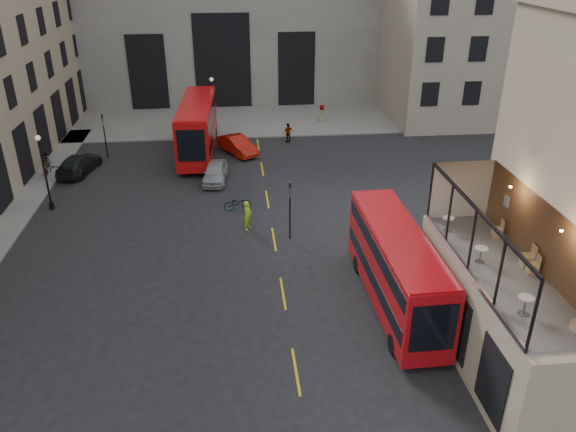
{
  "coord_description": "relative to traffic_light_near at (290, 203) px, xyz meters",
  "views": [
    {
      "loc": [
        -4.27,
        -18.67,
        16.83
      ],
      "look_at": [
        -1.41,
        9.14,
        3.0
      ],
      "focal_mm": 35.0,
      "sensor_mm": 36.0,
      "label": 1
    }
  ],
  "objects": [
    {
      "name": "cafe_table_mid",
      "position": [
        6.84,
        -11.26,
        2.63
      ],
      "size": [
        0.55,
        0.55,
        0.68
      ],
      "color": "silver",
      "rests_on": "cafe_floor"
    },
    {
      "name": "pedestrian_b",
      "position": [
        -5.53,
        19.69,
        -1.5
      ],
      "size": [
        1.38,
        1.2,
        1.85
      ],
      "primitive_type": "imported",
      "rotation": [
        0.0,
        0.0,
        0.53
      ],
      "color": "gray",
      "rests_on": "ground"
    },
    {
      "name": "pedestrian_d",
      "position": [
        5.82,
        24.38,
        -1.53
      ],
      "size": [
        0.68,
        0.94,
        1.8
      ],
      "primitive_type": "imported",
      "rotation": [
        0.0,
        0.0,
        1.7
      ],
      "color": "gray",
      "rests_on": "ground"
    },
    {
      "name": "cafe_table_near",
      "position": [
        6.94,
        -14.93,
        2.65
      ],
      "size": [
        0.57,
        0.57,
        0.72
      ],
      "color": "beige",
      "rests_on": "cafe_floor"
    },
    {
      "name": "cafe_chair_c",
      "position": [
        8.67,
        -11.76,
        2.47
      ],
      "size": [
        0.52,
        0.52,
        0.97
      ],
      "color": "tan",
      "rests_on": "cafe_floor"
    },
    {
      "name": "pedestrian_c",
      "position": [
        1.81,
        18.52,
        -1.53
      ],
      "size": [
        1.13,
        0.86,
        1.79
      ],
      "primitive_type": "imported",
      "rotation": [
        0.0,
        0.0,
        3.61
      ],
      "color": "gray",
      "rests_on": "ground"
    },
    {
      "name": "cafe_table_far",
      "position": [
        6.51,
        -8.35,
        2.62
      ],
      "size": [
        0.54,
        0.54,
        0.67
      ],
      "color": "beige",
      "rests_on": "cafe_floor"
    },
    {
      "name": "traffic_light_far",
      "position": [
        -14.0,
        16.0,
        0.0
      ],
      "size": [
        0.16,
        0.2,
        3.8
      ],
      "color": "black",
      "rests_on": "ground"
    },
    {
      "name": "pedestrian_a",
      "position": [
        -18.0,
        12.8,
        -1.58
      ],
      "size": [
        0.85,
        0.68,
        1.69
      ],
      "primitive_type": "imported",
      "rotation": [
        0.0,
        0.0,
        -0.05
      ],
      "color": "gray",
      "rests_on": "ground"
    },
    {
      "name": "traffic_light_near",
      "position": [
        0.0,
        0.0,
        0.0
      ],
      "size": [
        0.16,
        0.2,
        3.8
      ],
      "color": "black",
      "rests_on": "ground"
    },
    {
      "name": "building_right",
      "position": [
        21.0,
        27.97,
        7.97
      ],
      "size": [
        16.6,
        18.6,
        20.0
      ],
      "color": "gray",
      "rests_on": "ground"
    },
    {
      "name": "bus_far",
      "position": [
        -6.23,
        16.22,
        0.15
      ],
      "size": [
        3.08,
        11.6,
        4.59
      ],
      "color": "red",
      "rests_on": "ground"
    },
    {
      "name": "cafe_chair_b",
      "position": [
        8.64,
        -12.29,
        2.42
      ],
      "size": [
        0.46,
        0.46,
        0.82
      ],
      "color": "tan",
      "rests_on": "cafe_floor"
    },
    {
      "name": "pavement_far",
      "position": [
        -5.0,
        26.0,
        -2.36
      ],
      "size": [
        40.0,
        12.0,
        0.12
      ],
      "primitive_type": "cube",
      "color": "slate",
      "rests_on": "ground"
    },
    {
      "name": "car_b",
      "position": [
        -2.89,
        15.93,
        -1.67
      ],
      "size": [
        3.65,
        4.81,
        1.52
      ],
      "primitive_type": "imported",
      "rotation": [
        0.0,
        0.0,
        0.51
      ],
      "color": "#AF180A",
      "rests_on": "ground"
    },
    {
      "name": "street_lamp_a",
      "position": [
        -16.0,
        6.0,
        -0.03
      ],
      "size": [
        0.36,
        0.36,
        5.33
      ],
      "color": "black",
      "rests_on": "ground"
    },
    {
      "name": "pedestrian_e",
      "position": [
        -18.0,
        11.92,
        -1.65
      ],
      "size": [
        0.43,
        0.6,
        1.55
      ],
      "primitive_type": "imported",
      "rotation": [
        0.0,
        0.0,
        4.61
      ],
      "color": "gray",
      "rests_on": "ground"
    },
    {
      "name": "cafe_chair_d",
      "position": [
        8.54,
        -9.16,
        2.43
      ],
      "size": [
        0.47,
        0.47,
        0.84
      ],
      "color": "tan",
      "rests_on": "cafe_floor"
    },
    {
      "name": "ground",
      "position": [
        1.0,
        -12.0,
        -2.42
      ],
      "size": [
        140.0,
        140.0,
        0.0
      ],
      "primitive_type": "plane",
      "color": "black",
      "rests_on": "ground"
    },
    {
      "name": "bus_near",
      "position": [
        4.5,
        -7.54,
        -0.09
      ],
      "size": [
        2.59,
        10.48,
        4.17
      ],
      "color": "#AD0C11",
      "rests_on": "ground"
    },
    {
      "name": "street_lamp_b",
      "position": [
        -5.0,
        22.0,
        -0.03
      ],
      "size": [
        0.36,
        0.36,
        5.33
      ],
      "color": "black",
      "rests_on": "ground"
    },
    {
      "name": "cyclist",
      "position": [
        -2.56,
        1.56,
        -1.45
      ],
      "size": [
        0.71,
        0.84,
        1.96
      ],
      "primitive_type": "imported",
      "rotation": [
        0.0,
        0.0,
        1.16
      ],
      "color": "#AEDC17",
      "rests_on": "ground"
    },
    {
      "name": "car_c",
      "position": [
        -15.6,
        12.77,
        -1.69
      ],
      "size": [
        3.14,
        5.39,
        1.47
      ],
      "primitive_type": "imported",
      "rotation": [
        0.0,
        0.0,
        2.92
      ],
      "color": "black",
      "rests_on": "ground"
    },
    {
      "name": "cafe_floor",
      "position": [
        7.5,
        -12.0,
        2.12
      ],
      "size": [
        3.0,
        10.0,
        0.1
      ],
      "primitive_type": "cube",
      "color": "slate",
      "rests_on": "host_frontage"
    },
    {
      "name": "bicycle",
      "position": [
        -3.15,
        4.56,
        -1.94
      ],
      "size": [
        1.93,
        0.86,
        0.98
      ],
      "primitive_type": "imported",
      "rotation": [
        0.0,
        0.0,
        1.69
      ],
      "color": "gray",
      "rests_on": "ground"
    },
    {
      "name": "gateway",
      "position": [
        -4.0,
        35.99,
        6.96
      ],
      "size": [
        35.0,
        10.6,
        18.0
      ],
      "color": "gray",
      "rests_on": "ground"
    },
    {
      "name": "host_frontage",
      "position": [
        7.5,
        -12.0,
        -0.17
      ],
      "size": [
        3.0,
        11.0,
        4.5
      ],
      "primitive_type": "cube",
      "color": "tan",
      "rests_on": "ground"
    },
    {
      "name": "car_a",
      "position": [
        -4.74,
        9.81,
        -1.7
      ],
      "size": [
        2.16,
        4.42,
        1.45
      ],
      "primitive_type": "imported",
      "rotation": [
        0.0,
        0.0,
        -0.11
      ],
      "color": "#999DA0",
      "rests_on": "ground"
    }
  ]
}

